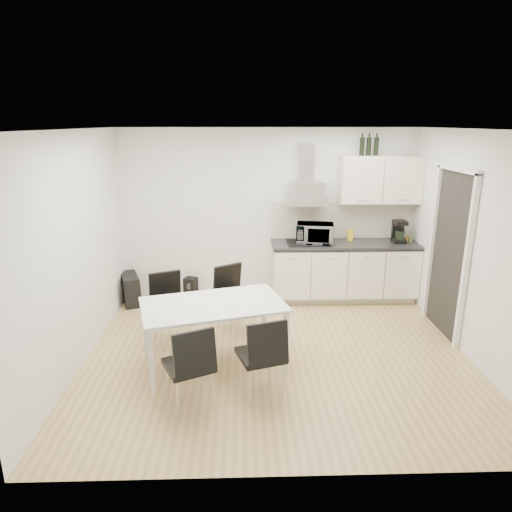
{
  "coord_description": "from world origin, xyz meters",
  "views": [
    {
      "loc": [
        -0.4,
        -4.93,
        2.67
      ],
      "look_at": [
        -0.24,
        0.4,
        1.1
      ],
      "focal_mm": 32.0,
      "sensor_mm": 36.0,
      "label": 1
    }
  ],
  "objects_px": {
    "kitchenette": "(347,248)",
    "chair_near_right": "(261,356)",
    "dining_table": "(213,309)",
    "chair_far_left": "(170,309)",
    "floor_speaker": "(191,287)",
    "chair_near_left": "(189,366)",
    "guitar_amp": "(131,289)",
    "chair_far_right": "(235,300)"
  },
  "relations": [
    {
      "from": "kitchenette",
      "to": "chair_near_right",
      "type": "bearing_deg",
      "value": -118.55
    },
    {
      "from": "dining_table",
      "to": "chair_far_left",
      "type": "distance_m",
      "value": 0.85
    },
    {
      "from": "floor_speaker",
      "to": "chair_near_left",
      "type": "bearing_deg",
      "value": -63.14
    },
    {
      "from": "chair_far_left",
      "to": "guitar_amp",
      "type": "distance_m",
      "value": 1.56
    },
    {
      "from": "kitchenette",
      "to": "dining_table",
      "type": "relative_size",
      "value": 1.46
    },
    {
      "from": "guitar_amp",
      "to": "dining_table",
      "type": "bearing_deg",
      "value": -74.67
    },
    {
      "from": "dining_table",
      "to": "floor_speaker",
      "type": "height_order",
      "value": "dining_table"
    },
    {
      "from": "dining_table",
      "to": "floor_speaker",
      "type": "bearing_deg",
      "value": 87.43
    },
    {
      "from": "dining_table",
      "to": "floor_speaker",
      "type": "relative_size",
      "value": 5.58
    },
    {
      "from": "dining_table",
      "to": "kitchenette",
      "type": "bearing_deg",
      "value": 30.35
    },
    {
      "from": "chair_far_left",
      "to": "dining_table",
      "type": "bearing_deg",
      "value": 110.82
    },
    {
      "from": "guitar_amp",
      "to": "floor_speaker",
      "type": "height_order",
      "value": "guitar_amp"
    },
    {
      "from": "chair_far_left",
      "to": "kitchenette",
      "type": "bearing_deg",
      "value": -174.46
    },
    {
      "from": "chair_far_right",
      "to": "guitar_amp",
      "type": "bearing_deg",
      "value": -65.02
    },
    {
      "from": "floor_speaker",
      "to": "chair_far_left",
      "type": "bearing_deg",
      "value": -71.9
    },
    {
      "from": "chair_far_left",
      "to": "chair_near_right",
      "type": "bearing_deg",
      "value": 107.81
    },
    {
      "from": "kitchenette",
      "to": "chair_near_left",
      "type": "xyz_separation_m",
      "value": [
        -2.12,
        -2.79,
        -0.39
      ]
    },
    {
      "from": "dining_table",
      "to": "chair_near_left",
      "type": "relative_size",
      "value": 1.96
    },
    {
      "from": "chair_far_right",
      "to": "guitar_amp",
      "type": "relative_size",
      "value": 1.51
    },
    {
      "from": "kitchenette",
      "to": "guitar_amp",
      "type": "relative_size",
      "value": 4.31
    },
    {
      "from": "chair_far_right",
      "to": "chair_near_right",
      "type": "height_order",
      "value": "same"
    },
    {
      "from": "chair_far_left",
      "to": "chair_near_left",
      "type": "xyz_separation_m",
      "value": [
        0.38,
        -1.38,
        0.0
      ]
    },
    {
      "from": "kitchenette",
      "to": "chair_near_right",
      "type": "height_order",
      "value": "kitchenette"
    },
    {
      "from": "chair_far_right",
      "to": "chair_near_right",
      "type": "relative_size",
      "value": 1.0
    },
    {
      "from": "chair_far_right",
      "to": "guitar_amp",
      "type": "xyz_separation_m",
      "value": [
        -1.62,
        1.04,
        -0.21
      ]
    },
    {
      "from": "chair_near_right",
      "to": "guitar_amp",
      "type": "relative_size",
      "value": 1.51
    },
    {
      "from": "chair_far_right",
      "to": "chair_near_right",
      "type": "bearing_deg",
      "value": 67.77
    },
    {
      "from": "chair_far_right",
      "to": "floor_speaker",
      "type": "bearing_deg",
      "value": -92.84
    },
    {
      "from": "chair_near_left",
      "to": "guitar_amp",
      "type": "height_order",
      "value": "chair_near_left"
    },
    {
      "from": "chair_near_left",
      "to": "floor_speaker",
      "type": "xyz_separation_m",
      "value": [
        -0.3,
        2.95,
        -0.29
      ]
    },
    {
      "from": "kitchenette",
      "to": "chair_far_right",
      "type": "distance_m",
      "value": 2.07
    },
    {
      "from": "guitar_amp",
      "to": "chair_far_right",
      "type": "bearing_deg",
      "value": -53.35
    },
    {
      "from": "chair_far_right",
      "to": "floor_speaker",
      "type": "xyz_separation_m",
      "value": [
        -0.73,
        1.29,
        -0.29
      ]
    },
    {
      "from": "chair_near_right",
      "to": "floor_speaker",
      "type": "bearing_deg",
      "value": 92.05
    },
    {
      "from": "kitchenette",
      "to": "chair_far_right",
      "type": "height_order",
      "value": "kitchenette"
    },
    {
      "from": "kitchenette",
      "to": "chair_near_right",
      "type": "distance_m",
      "value": 3.0
    },
    {
      "from": "chair_far_left",
      "to": "chair_near_right",
      "type": "distance_m",
      "value": 1.62
    },
    {
      "from": "guitar_amp",
      "to": "kitchenette",
      "type": "bearing_deg",
      "value": -19.24
    },
    {
      "from": "chair_far_right",
      "to": "floor_speaker",
      "type": "relative_size",
      "value": 2.85
    },
    {
      "from": "dining_table",
      "to": "guitar_amp",
      "type": "height_order",
      "value": "dining_table"
    },
    {
      "from": "chair_near_right",
      "to": "chair_near_left",
      "type": "bearing_deg",
      "value": 176.1
    },
    {
      "from": "chair_far_left",
      "to": "chair_far_right",
      "type": "xyz_separation_m",
      "value": [
        0.81,
        0.28,
        0.0
      ]
    }
  ]
}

